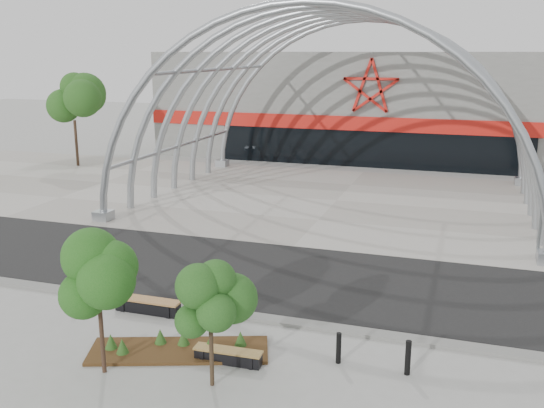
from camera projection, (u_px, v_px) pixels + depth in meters
The scene contains 18 objects.
ground at pixel (233, 312), 19.27m from camera, with size 140.00×140.00×0.00m, color #9A9A94.
road at pixel (268, 275), 22.49m from camera, with size 140.00×7.00×0.02m, color black.
forecourt at pixel (337, 201), 33.54m from camera, with size 60.00×17.00×0.04m, color #A19B91.
kerb at pixel (230, 314), 19.02m from camera, with size 60.00×0.50×0.12m, color slate.
arena_building at pixel (385, 103), 49.10m from camera, with size 34.00×15.24×8.00m.
vault_canopy at pixel (337, 201), 33.54m from camera, with size 20.80×15.80×20.36m.
planting_bed at pixel (177, 348), 16.72m from camera, with size 5.12×3.05×0.52m.
signal_pole at pixel (543, 205), 23.63m from camera, with size 0.12×0.61×4.31m.
street_tree_0 at pixel (98, 280), 15.07m from camera, with size 1.55×1.55×3.54m.
street_tree_1 at pixel (210, 300), 14.53m from camera, with size 1.34×1.34×3.18m.
bench_0 at pixel (148, 306), 19.22m from camera, with size 2.19×0.49×0.46m.
bench_1 at pixel (228, 356), 16.11m from camera, with size 1.88×0.48×0.39m.
bollard_0 at pixel (76, 289), 19.72m from camera, with size 0.17×0.17×1.08m, color black.
bollard_1 at pixel (230, 297), 19.27m from camera, with size 0.15×0.15×0.97m, color black.
bollard_2 at pixel (237, 307), 18.45m from camera, with size 0.16×0.16×1.01m, color black.
bollard_3 at pixel (339, 348), 16.05m from camera, with size 0.14×0.14×0.86m, color black.
bollard_4 at pixel (408, 358), 15.47m from camera, with size 0.15×0.15×0.94m, color black.
bg_tree_0 at pixel (73, 101), 42.59m from camera, with size 3.00×3.00×6.45m.
Camera 1 is at (6.74, -16.55, 8.09)m, focal length 40.00 mm.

